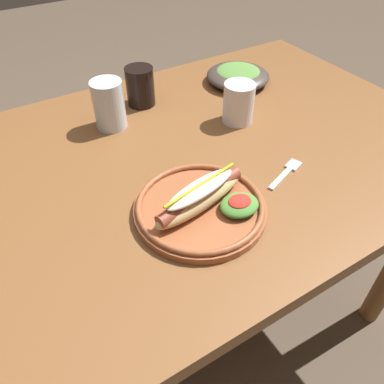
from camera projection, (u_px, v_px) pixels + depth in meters
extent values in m
plane|color=brown|center=(184.00, 320.00, 1.38)|extent=(8.00, 8.00, 0.00)
cube|color=brown|center=(180.00, 162.00, 0.89)|extent=(1.35, 0.84, 0.04)
cylinder|color=brown|center=(264.00, 145.00, 1.58)|extent=(0.06, 0.06, 0.70)
cylinder|color=#9E5633|center=(200.00, 209.00, 0.74)|extent=(0.26, 0.26, 0.02)
torus|color=#9E5633|center=(200.00, 205.00, 0.73)|extent=(0.25, 0.25, 0.01)
ellipsoid|color=tan|center=(200.00, 199.00, 0.72)|extent=(0.22, 0.09, 0.04)
cylinder|color=brown|center=(200.00, 196.00, 0.72)|extent=(0.20, 0.07, 0.03)
ellipsoid|color=silver|center=(200.00, 189.00, 0.70)|extent=(0.17, 0.08, 0.02)
cylinder|color=yellow|center=(201.00, 184.00, 0.70)|extent=(0.17, 0.04, 0.01)
ellipsoid|color=#4C8C38|center=(241.00, 204.00, 0.72)|extent=(0.08, 0.07, 0.02)
ellipsoid|color=red|center=(241.00, 200.00, 0.71)|extent=(0.05, 0.04, 0.01)
cube|color=silver|center=(280.00, 179.00, 0.82)|extent=(0.08, 0.04, 0.00)
cube|color=silver|center=(293.00, 165.00, 0.85)|extent=(0.04, 0.04, 0.00)
cylinder|color=black|center=(140.00, 86.00, 1.02)|extent=(0.08, 0.08, 0.10)
cylinder|color=silver|center=(109.00, 105.00, 0.93)|extent=(0.08, 0.08, 0.12)
cylinder|color=white|center=(239.00, 103.00, 0.96)|extent=(0.08, 0.08, 0.10)
ellipsoid|color=#423833|center=(238.00, 76.00, 1.14)|extent=(0.19, 0.19, 0.04)
ellipsoid|color=#56893D|center=(238.00, 71.00, 1.13)|extent=(0.13, 0.13, 0.02)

